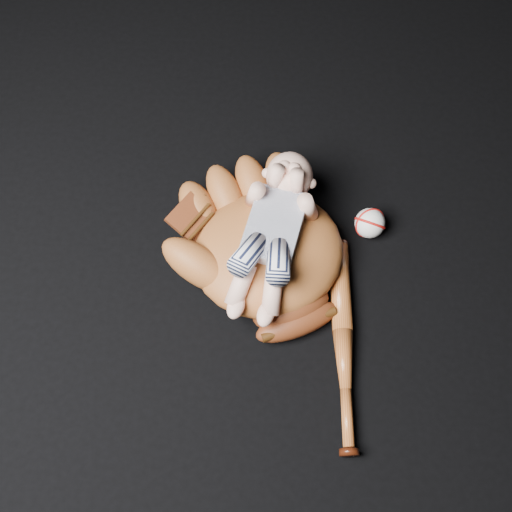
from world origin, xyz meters
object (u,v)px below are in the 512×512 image
Objects in this scene: newborn_baby at (271,237)px; baseball_bat at (343,343)px; baseball_glove at (268,249)px; baseball at (370,223)px.

newborn_baby reaches higher than baseball_bat.
newborn_baby reaches higher than baseball_glove.
newborn_baby is at bearing 129.11° from baseball_bat.
baseball is (0.21, 0.08, -0.04)m from baseball_glove.
baseball_glove is 1.01× the size of baseball_bat.
baseball is (0.21, 0.08, -0.09)m from newborn_baby.
baseball_glove is at bearing 170.42° from newborn_baby.
baseball_glove is 0.23m from baseball.
baseball_bat is at bearing -73.12° from baseball_glove.
baseball is at bearing 75.62° from baseball_bat.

